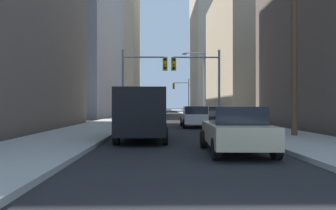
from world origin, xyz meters
TOP-DOWN VIEW (x-y plane):
  - sidewalk_left at (-5.15, 50.00)m, footprint 3.89×160.00m
  - sidewalk_right at (5.15, 50.00)m, footprint 3.89×160.00m
  - cargo_van_black at (-1.61, 12.09)m, footprint 2.16×5.22m
  - sedan_beige at (1.63, 8.09)m, footprint 1.96×4.27m
  - sedan_grey at (-1.57, 21.23)m, footprint 1.95×4.25m
  - sedan_white at (1.65, 21.03)m, footprint 1.95×4.21m
  - sedan_silver at (-1.49, 39.42)m, footprint 1.95×4.25m
  - traffic_signal_near_left at (-2.28, 23.23)m, footprint 3.60×0.44m
  - traffic_signal_near_right at (2.15, 23.23)m, footprint 3.89×0.44m
  - traffic_signal_far_right at (2.66, 51.61)m, footprint 2.79×0.44m
  - utility_pole_right at (5.54, 12.88)m, footprint 2.20×0.28m
  - street_lamp_right at (3.50, 32.73)m, footprint 2.54×0.32m
  - building_left_mid_office at (-19.80, 48.30)m, footprint 23.32×26.70m
  - building_left_far_tower at (-16.55, 89.54)m, footprint 17.92×24.23m
  - building_right_mid_block at (20.31, 45.32)m, footprint 25.98×22.12m

SIDE VIEW (x-z plane):
  - sidewalk_left at x=-5.15m, z-range 0.00..0.15m
  - sidewalk_right at x=5.15m, z-range 0.00..0.15m
  - sedan_beige at x=1.63m, z-range 0.01..1.53m
  - sedan_grey at x=-1.57m, z-range 0.01..1.53m
  - sedan_white at x=1.65m, z-range 0.01..1.53m
  - sedan_silver at x=-1.49m, z-range 0.01..1.53m
  - cargo_van_black at x=-1.61m, z-range 0.16..2.42m
  - traffic_signal_far_right at x=2.66m, z-range 0.99..6.99m
  - traffic_signal_near_left at x=-2.28m, z-range 1.03..7.03m
  - traffic_signal_near_right at x=2.15m, z-range 1.05..7.05m
  - street_lamp_right at x=3.50m, z-range 0.81..8.31m
  - utility_pole_right at x=5.54m, z-range 0.27..9.36m
  - building_right_mid_block at x=20.31m, z-range 0.00..18.01m
  - building_left_mid_office at x=-19.80m, z-range 0.00..23.50m
  - building_left_far_tower at x=-16.55m, z-range 0.00..50.01m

